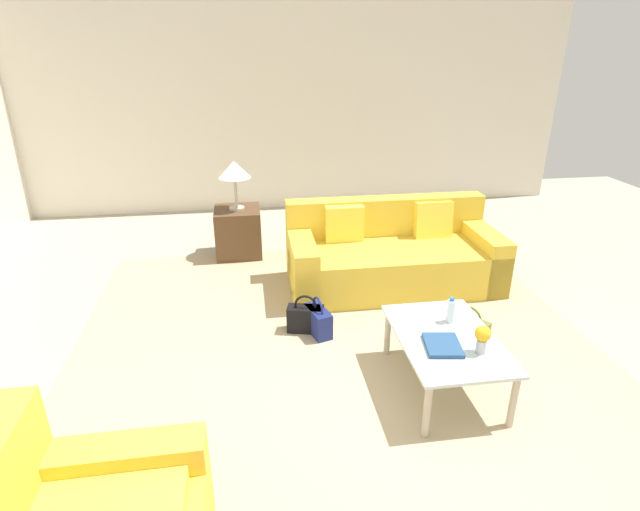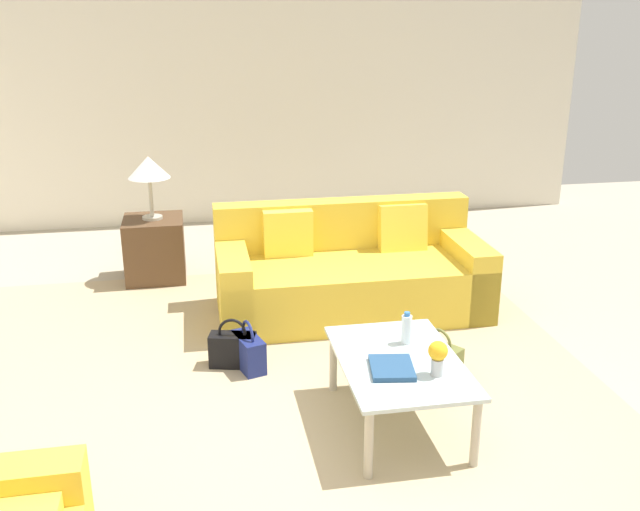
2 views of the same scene
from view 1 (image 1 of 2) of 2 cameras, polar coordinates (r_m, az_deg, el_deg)
ground_plane at (r=3.55m, az=8.17°, el=-19.23°), size 12.00×12.00×0.00m
wall_right at (r=7.64m, az=-2.07°, el=16.97°), size 0.12×8.00×3.10m
area_rug at (r=3.96m, az=2.85°, el=-13.80°), size 5.20×4.40×0.01m
couch at (r=5.33m, az=8.07°, el=-0.06°), size 0.98×2.15×0.85m
coffee_table at (r=3.77m, az=14.23°, el=-9.69°), size 1.04×0.69×0.44m
water_bottle at (r=3.89m, az=14.73°, el=-6.12°), size 0.06×0.06×0.20m
coffee_table_book at (r=3.61m, az=13.85°, el=-9.93°), size 0.32×0.28×0.03m
flower_vase at (r=3.57m, az=18.07°, el=-8.86°), size 0.11×0.11×0.21m
side_table at (r=6.07m, az=-9.31°, el=2.70°), size 0.53×0.53×0.57m
table_lamp at (r=5.85m, az=-9.78°, el=9.51°), size 0.37×0.37×0.57m
handbag_navy at (r=4.42m, az=-0.24°, el=-7.44°), size 0.35×0.23×0.36m
handbag_olive at (r=4.46m, az=16.65°, el=-8.22°), size 0.34×0.30×0.36m
handbag_black at (r=4.46m, az=-1.67°, el=-7.18°), size 0.21×0.34×0.36m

